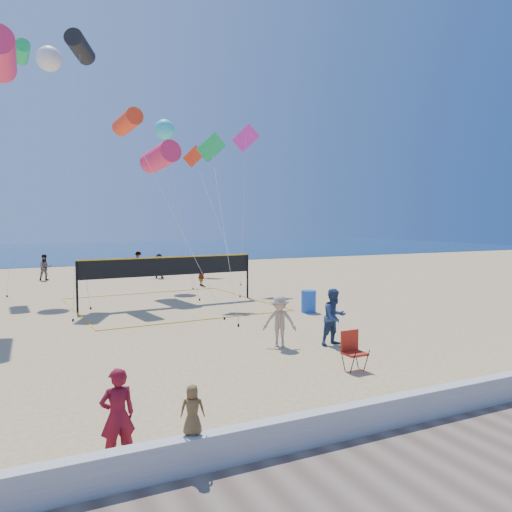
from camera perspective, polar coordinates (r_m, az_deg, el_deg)
name	(u,v)px	position (r m, az deg, el deg)	size (l,w,h in m)	color
ground	(253,392)	(12.36, -0.35, -15.30)	(120.00, 120.00, 0.00)	tan
ocean	(56,251)	(72.81, -21.90, 0.53)	(140.00, 50.00, 0.03)	navy
seawall	(323,426)	(9.81, 7.65, -18.74)	(32.00, 0.30, 0.60)	silver
boardwalk	(397,495)	(8.51, 15.85, -24.75)	(32.00, 3.60, 0.03)	#745F4F
woman	(117,416)	(9.11, -15.55, -17.18)	(0.60, 0.39, 1.63)	maroon
toddler	(192,410)	(8.58, -7.27, -17.03)	(0.40, 0.26, 0.83)	brown
bystander_a	(334,317)	(16.73, 8.95, -6.89)	(0.91, 0.71, 1.87)	navy
bystander_b	(280,321)	(16.35, 2.71, -7.46)	(1.08, 0.62, 1.67)	tan
far_person_1	(159,266)	(36.40, -11.01, -1.13)	(1.61, 0.51, 1.74)	gray
far_person_2	(201,273)	(31.76, -6.25, -1.91)	(0.60, 0.39, 1.64)	gray
far_person_3	(45,268)	(37.22, -22.96, -1.22)	(0.87, 0.68, 1.79)	gray
far_person_4	(138,261)	(41.98, -13.31, -0.58)	(1.03, 0.59, 1.59)	gray
camp_chair	(352,348)	(14.17, 10.95, -10.27)	(0.59, 0.72, 1.19)	#A72313
trash_barrel	(309,301)	(22.57, 6.04, -5.17)	(0.66, 0.66, 0.98)	blue
volleyball_net	(169,272)	(24.68, -9.87, -1.80)	(9.30, 9.16, 2.36)	black
kite_1	(80,47)	(30.51, -19.46, 21.56)	(2.42, 8.84, 14.05)	black
kite_2	(128,122)	(27.07, -14.47, 14.60)	(3.05, 8.26, 9.72)	#FF3B19
kite_4	(212,156)	(25.52, -4.99, 11.37)	(2.26, 6.73, 8.61)	#1DBE5B
kite_5	(246,145)	(30.74, -1.20, 12.56)	(2.89, 3.79, 9.97)	#EA30B0
kite_6	(49,59)	(32.55, -22.58, 20.08)	(1.97, 8.23, 13.96)	white
kite_7	(164,129)	(33.12, -10.42, 14.04)	(1.61, 4.04, 10.52)	#3CE0E6
kite_8	(22,52)	(34.16, -25.19, 20.31)	(1.67, 3.96, 14.44)	#1DBE5B
kite_9	(196,162)	(39.86, -6.89, 10.59)	(1.72, 9.50, 10.07)	#FF3B19
kite_10	(160,157)	(29.03, -10.90, 11.03)	(1.90, 5.27, 8.48)	#E62759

